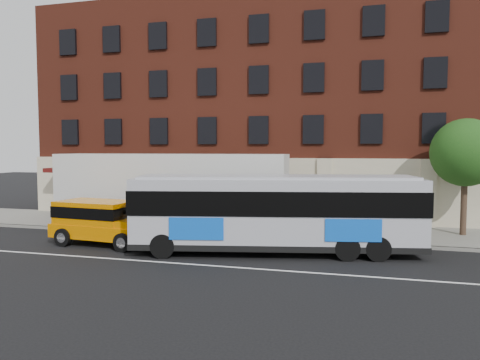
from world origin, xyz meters
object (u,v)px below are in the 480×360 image
(city_bus, at_px, (276,211))
(yellow_suv, at_px, (102,219))
(sign_pole, at_px, (67,205))
(street_tree, at_px, (466,155))
(shipping_container, at_px, (171,193))

(city_bus, bearing_deg, yellow_suv, -178.22)
(sign_pole, distance_m, city_bus, 13.28)
(sign_pole, bearing_deg, street_tree, 8.61)
(city_bus, xyz_separation_m, yellow_suv, (-8.73, -0.27, -0.72))
(sign_pole, relative_size, shipping_container, 0.19)
(sign_pole, height_order, city_bus, city_bus)
(street_tree, xyz_separation_m, yellow_suv, (-17.80, -6.42, -3.17))
(street_tree, bearing_deg, sign_pole, -171.39)
(sign_pole, xyz_separation_m, shipping_container, (6.11, 1.12, 0.75))
(street_tree, relative_size, city_bus, 0.47)
(sign_pole, bearing_deg, shipping_container, 10.36)
(city_bus, bearing_deg, sign_pole, 167.75)
(yellow_suv, height_order, shipping_container, shipping_container)
(street_tree, distance_m, shipping_container, 16.23)
(street_tree, xyz_separation_m, shipping_container, (-15.93, -2.22, -2.21))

